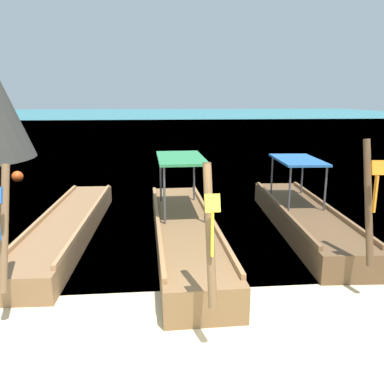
# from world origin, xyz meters

# --- Properties ---
(ground) EXTENTS (120.00, 120.00, 0.00)m
(ground) POSITION_xyz_m (0.00, 0.00, 0.00)
(ground) COLOR beige
(sea_water) EXTENTS (120.00, 120.00, 0.00)m
(sea_water) POSITION_xyz_m (0.00, 62.40, 0.00)
(sea_water) COLOR teal
(sea_water) RESTS_ON ground
(longtail_boat_blue_ribbon) EXTENTS (1.41, 7.43, 2.40)m
(longtail_boat_blue_ribbon) POSITION_xyz_m (-2.99, 5.47, 0.27)
(longtail_boat_blue_ribbon) COLOR olive
(longtail_boat_blue_ribbon) RESTS_ON ground
(longtail_boat_yellow_ribbon) EXTENTS (1.48, 7.37, 2.52)m
(longtail_boat_yellow_ribbon) POSITION_xyz_m (-0.16, 4.57, 0.37)
(longtail_boat_yellow_ribbon) COLOR brown
(longtail_boat_yellow_ribbon) RESTS_ON ground
(longtail_boat_orange_ribbon) EXTENTS (1.64, 6.77, 2.70)m
(longtail_boat_orange_ribbon) POSITION_xyz_m (3.02, 5.42, 0.35)
(longtail_boat_orange_ribbon) COLOR brown
(longtail_boat_orange_ribbon) RESTS_ON ground
(mooring_buoy_near) EXTENTS (0.46, 0.46, 0.46)m
(mooring_buoy_near) POSITION_xyz_m (-6.46, 12.36, 0.23)
(mooring_buoy_near) COLOR #EA5119
(mooring_buoy_near) RESTS_ON sea_water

